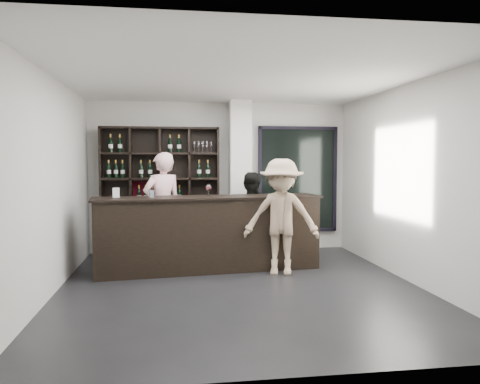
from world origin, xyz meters
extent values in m
cube|color=black|center=(0.00, 0.00, -0.01)|extent=(5.00, 5.50, 0.01)
cube|color=silver|center=(0.35, 2.47, 1.45)|extent=(0.40, 0.40, 2.90)
cube|color=black|center=(1.55, 2.69, 1.40)|extent=(1.60, 0.08, 2.10)
cube|color=black|center=(1.55, 2.69, 1.40)|extent=(1.48, 0.02, 1.98)
cube|color=black|center=(-0.35, 1.10, 0.58)|extent=(3.56, 0.67, 1.17)
cube|color=black|center=(-0.35, 1.10, 1.18)|extent=(3.64, 0.75, 0.03)
imported|color=#FBC2C4|center=(-1.10, 1.85, 0.96)|extent=(0.83, 0.71, 1.92)
imported|color=black|center=(0.45, 1.85, 0.78)|extent=(0.93, 0.83, 1.57)
imported|color=tan|center=(0.75, 0.71, 0.90)|extent=(1.29, 0.93, 1.80)
cylinder|color=silver|center=(-1.25, 1.01, 1.26)|extent=(0.10, 0.10, 0.11)
cube|color=white|center=(0.72, 1.22, 1.21)|extent=(0.14, 0.14, 0.02)
cube|color=white|center=(-1.79, 1.07, 1.28)|extent=(0.11, 0.07, 0.15)
camera|label=1|loc=(-0.92, -6.36, 1.78)|focal=35.00mm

